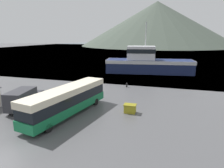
{
  "coord_description": "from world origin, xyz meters",
  "views": [
    {
      "loc": [
        11.55,
        -10.11,
        8.74
      ],
      "look_at": [
        3.48,
        16.76,
        2.0
      ],
      "focal_mm": 32.0,
      "sensor_mm": 36.0,
      "label": 1
    }
  ],
  "objects_px": {
    "tour_bus": "(68,100)",
    "delivery_van": "(24,98)",
    "fishing_boat": "(148,63)",
    "storage_bin": "(130,108)"
  },
  "relations": [
    {
      "from": "tour_bus",
      "to": "delivery_van",
      "type": "relative_size",
      "value": 2.01
    },
    {
      "from": "fishing_boat",
      "to": "storage_bin",
      "type": "bearing_deg",
      "value": -5.42
    },
    {
      "from": "delivery_van",
      "to": "fishing_boat",
      "type": "distance_m",
      "value": 31.66
    },
    {
      "from": "tour_bus",
      "to": "delivery_van",
      "type": "distance_m",
      "value": 6.19
    },
    {
      "from": "fishing_boat",
      "to": "storage_bin",
      "type": "xyz_separation_m",
      "value": [
        1.31,
        -27.09,
        -1.91
      ]
    },
    {
      "from": "delivery_van",
      "to": "tour_bus",
      "type": "bearing_deg",
      "value": -12.77
    },
    {
      "from": "delivery_van",
      "to": "fishing_boat",
      "type": "bearing_deg",
      "value": 58.36
    },
    {
      "from": "tour_bus",
      "to": "delivery_van",
      "type": "height_order",
      "value": "tour_bus"
    },
    {
      "from": "tour_bus",
      "to": "storage_bin",
      "type": "relative_size",
      "value": 8.7
    },
    {
      "from": "tour_bus",
      "to": "fishing_boat",
      "type": "bearing_deg",
      "value": 89.82
    }
  ]
}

